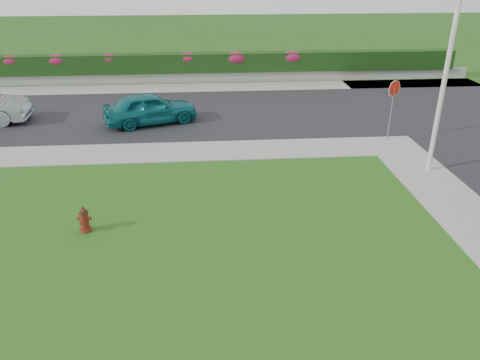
{
  "coord_description": "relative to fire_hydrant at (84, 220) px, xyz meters",
  "views": [
    {
      "loc": [
        -0.45,
        -7.85,
        6.66
      ],
      "look_at": [
        0.52,
        4.39,
        0.9
      ],
      "focal_mm": 35.0,
      "sensor_mm": 36.0,
      "label": 1
    }
  ],
  "objects": [
    {
      "name": "utility_pole",
      "position": [
        11.06,
        3.16,
        2.56
      ],
      "size": [
        0.16,
        0.16,
        5.81
      ],
      "primitive_type": "cylinder",
      "color": "silver",
      "rests_on": "ground"
    },
    {
      "name": "flower_clump_b",
      "position": [
        -5.12,
        17.12,
        1.09
      ],
      "size": [
        1.34,
        0.86,
        0.67
      ],
      "primitive_type": "ellipsoid",
      "color": "#B11E4A",
      "rests_on": "hedge"
    },
    {
      "name": "curb_corner",
      "position": [
        10.77,
        5.62,
        -0.33
      ],
      "size": [
        2.0,
        2.0,
        0.04
      ],
      "primitive_type": "cube",
      "color": "gray",
      "rests_on": "ground"
    },
    {
      "name": "flower_clump_d",
      "position": [
        2.45,
        17.12,
        1.11
      ],
      "size": [
        1.23,
        0.79,
        0.62
      ],
      "primitive_type": "ellipsoid",
      "color": "#B11E4A",
      "rests_on": "hedge"
    },
    {
      "name": "flower_clump_f",
      "position": [
        8.71,
        17.12,
        1.07
      ],
      "size": [
        1.43,
        0.92,
        0.72
      ],
      "primitive_type": "ellipsoid",
      "color": "#B11E4A",
      "rests_on": "hedge"
    },
    {
      "name": "sidewalk_far",
      "position": [
        -2.23,
        5.62,
        -0.33
      ],
      "size": [
        24.0,
        2.0,
        0.04
      ],
      "primitive_type": "cube",
      "color": "gray",
      "rests_on": "ground"
    },
    {
      "name": "street_far",
      "position": [
        -1.23,
        10.62,
        -0.33
      ],
      "size": [
        26.0,
        8.0,
        0.04
      ],
      "primitive_type": "cube",
      "color": "black",
      "rests_on": "ground"
    },
    {
      "name": "flower_clump_e",
      "position": [
        5.33,
        17.12,
        1.06
      ],
      "size": [
        1.47,
        0.94,
        0.73
      ],
      "primitive_type": "ellipsoid",
      "color": "#B11E4A",
      "rests_on": "hedge"
    },
    {
      "name": "fire_hydrant",
      "position": [
        0.0,
        0.0,
        0.0
      ],
      "size": [
        0.38,
        0.36,
        0.73
      ],
      "rotation": [
        0.0,
        0.0,
        -0.16
      ],
      "color": "#57130D",
      "rests_on": "ground"
    },
    {
      "name": "ground",
      "position": [
        3.77,
        -3.38,
        -0.35
      ],
      "size": [
        120.0,
        120.0,
        0.0
      ],
      "primitive_type": "plane",
      "color": "black",
      "rests_on": "ground"
    },
    {
      "name": "flower_clump_c",
      "position": [
        -2.14,
        17.12,
        1.12
      ],
      "size": [
        1.17,
        0.75,
        0.59
      ],
      "primitive_type": "ellipsoid",
      "color": "#B11E4A",
      "rests_on": "hedge"
    },
    {
      "name": "hedge",
      "position": [
        2.77,
        17.22,
        0.8
      ],
      "size": [
        32.0,
        0.9,
        1.1
      ],
      "primitive_type": "cube",
      "color": "black",
      "rests_on": "retaining_wall"
    },
    {
      "name": "sidewalk_beyond",
      "position": [
        2.77,
        15.62,
        -0.33
      ],
      "size": [
        34.0,
        2.0,
        0.04
      ],
      "primitive_type": "cube",
      "color": "gray",
      "rests_on": "ground"
    },
    {
      "name": "flower_clump_a",
      "position": [
        -7.72,
        17.12,
        1.1
      ],
      "size": [
        1.27,
        0.82,
        0.63
      ],
      "primitive_type": "ellipsoid",
      "color": "#B11E4A",
      "rests_on": "hedge"
    },
    {
      "name": "sedan_teal",
      "position": [
        0.93,
        9.18,
        0.39
      ],
      "size": [
        4.39,
        2.9,
        1.39
      ],
      "primitive_type": "imported",
      "rotation": [
        0.0,
        0.0,
        1.91
      ],
      "color": "#0D6368",
      "rests_on": "street_far"
    },
    {
      "name": "stop_sign",
      "position": [
        10.77,
        6.28,
        1.5
      ],
      "size": [
        0.61,
        0.34,
        2.49
      ],
      "rotation": [
        0.0,
        0.0,
        0.1
      ],
      "color": "slate",
      "rests_on": "ground"
    },
    {
      "name": "retaining_wall",
      "position": [
        2.77,
        17.12,
        -0.05
      ],
      "size": [
        34.0,
        0.4,
        0.6
      ],
      "primitive_type": "cube",
      "color": "gray",
      "rests_on": "ground"
    }
  ]
}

